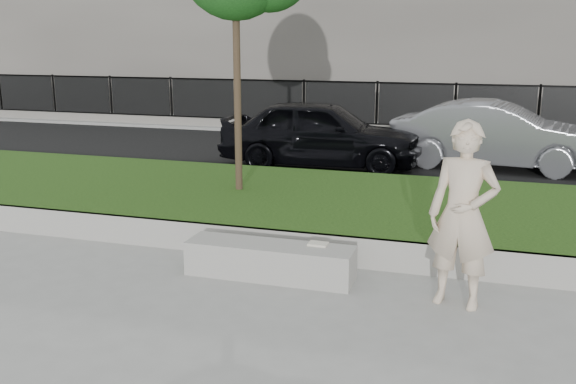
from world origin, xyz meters
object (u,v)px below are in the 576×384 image
(man, at_px, (463,215))
(car_dark, at_px, (321,133))
(stone_bench, at_px, (270,261))
(book, at_px, (318,244))
(car_silver, at_px, (496,135))

(man, relative_size, car_dark, 0.46)
(stone_bench, xyz_separation_m, book, (0.56, 0.14, 0.22))
(stone_bench, bearing_deg, book, 14.17)
(man, height_order, book, man)
(man, relative_size, book, 8.85)
(man, bearing_deg, book, -179.34)
(book, xyz_separation_m, car_dark, (-1.62, 6.51, 0.36))
(car_silver, bearing_deg, stone_bench, 167.37)
(book, xyz_separation_m, car_silver, (2.08, 7.45, 0.33))
(car_dark, xyz_separation_m, car_silver, (3.70, 0.93, -0.02))
(stone_bench, relative_size, car_silver, 0.46)
(book, distance_m, car_dark, 6.72)
(stone_bench, xyz_separation_m, car_dark, (-1.06, 6.66, 0.58))
(car_dark, height_order, car_silver, car_dark)
(man, distance_m, book, 1.79)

